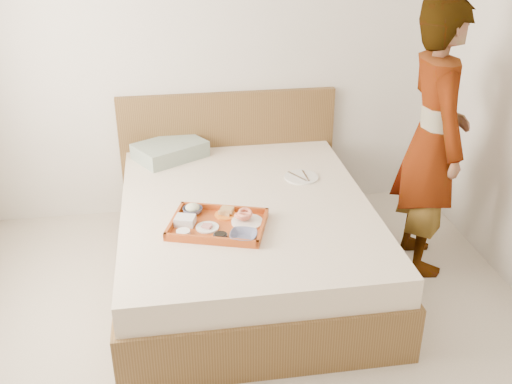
{
  "coord_description": "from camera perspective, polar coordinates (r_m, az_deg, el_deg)",
  "views": [
    {
      "loc": [
        -0.37,
        -2.29,
        2.28
      ],
      "look_at": [
        0.13,
        0.9,
        0.65
      ],
      "focal_mm": 41.76,
      "sensor_mm": 36.0,
      "label": 1
    }
  ],
  "objects": [
    {
      "name": "salad_bowl",
      "position": [
        3.61,
        -6.09,
        -1.77
      ],
      "size": [
        0.15,
        0.15,
        0.04
      ],
      "primitive_type": "imported",
      "rotation": [
        0.0,
        0.0,
        -0.31
      ],
      "color": "#1D214B",
      "rests_on": "tray"
    },
    {
      "name": "tray",
      "position": [
        3.47,
        -3.66,
        -3.09
      ],
      "size": [
        0.64,
        0.54,
        0.05
      ],
      "primitive_type": "cube",
      "rotation": [
        0.0,
        0.0,
        -0.31
      ],
      "color": "#AE4B10",
      "rests_on": "bed"
    },
    {
      "name": "wall_back",
      "position": [
        4.42,
        -4.06,
        13.87
      ],
      "size": [
        3.5,
        0.01,
        2.6
      ],
      "primitive_type": "cube",
      "color": "silver",
      "rests_on": "ground"
    },
    {
      "name": "bed",
      "position": [
        3.89,
        -0.96,
        -4.47
      ],
      "size": [
        1.65,
        2.0,
        0.53
      ],
      "primitive_type": "cube",
      "color": "brown",
      "rests_on": "ground"
    },
    {
      "name": "navy_bowl_big",
      "position": [
        3.33,
        -1.21,
        -4.23
      ],
      "size": [
        0.19,
        0.19,
        0.04
      ],
      "primitive_type": "imported",
      "rotation": [
        0.0,
        0.0,
        -0.31
      ],
      "color": "#1D214B",
      "rests_on": "tray"
    },
    {
      "name": "meat_plate",
      "position": [
        3.45,
        -4.68,
        -3.4
      ],
      "size": [
        0.17,
        0.17,
        0.01
      ],
      "primitive_type": "cylinder",
      "rotation": [
        0.0,
        0.0,
        -0.31
      ],
      "color": "white",
      "rests_on": "tray"
    },
    {
      "name": "headboard",
      "position": [
        4.65,
        -2.66,
        3.89
      ],
      "size": [
        1.65,
        0.06,
        0.95
      ],
      "primitive_type": "cube",
      "color": "brown",
      "rests_on": "ground"
    },
    {
      "name": "pillow",
      "position": [
        4.42,
        -8.22,
        3.98
      ],
      "size": [
        0.58,
        0.53,
        0.12
      ],
      "primitive_type": "cube",
      "rotation": [
        0.0,
        0.0,
        0.53
      ],
      "color": "gray",
      "rests_on": "bed"
    },
    {
      "name": "cheese_round",
      "position": [
        3.4,
        -6.99,
        -3.89
      ],
      "size": [
        0.1,
        0.1,
        0.03
      ],
      "primitive_type": "cylinder",
      "rotation": [
        0.0,
        0.0,
        -0.31
      ],
      "color": "white",
      "rests_on": "tray"
    },
    {
      "name": "prawn_plate",
      "position": [
        3.5,
        -0.85,
        -2.88
      ],
      "size": [
        0.24,
        0.24,
        0.01
      ],
      "primitive_type": "cylinder",
      "rotation": [
        0.0,
        0.0,
        -0.31
      ],
      "color": "white",
      "rests_on": "tray"
    },
    {
      "name": "sauce_dish",
      "position": [
        3.34,
        -3.44,
        -4.28
      ],
      "size": [
        0.1,
        0.1,
        0.03
      ],
      "primitive_type": "cylinder",
      "rotation": [
        0.0,
        0.0,
        -0.31
      ],
      "color": "black",
      "rests_on": "tray"
    },
    {
      "name": "person",
      "position": [
        3.91,
        16.62,
        4.77
      ],
      "size": [
        0.48,
        0.69,
        1.78
      ],
      "primitive_type": "imported",
      "rotation": [
        0.0,
        0.0,
        1.48
      ],
      "color": "white",
      "rests_on": "ground"
    },
    {
      "name": "ground",
      "position": [
        3.25,
        0.11,
        -17.71
      ],
      "size": [
        3.5,
        4.0,
        0.01
      ],
      "primitive_type": "cube",
      "color": "beige",
      "rests_on": "ground"
    },
    {
      "name": "dinner_plate",
      "position": [
        4.09,
        4.37,
        1.43
      ],
      "size": [
        0.27,
        0.27,
        0.01
      ],
      "primitive_type": "cylinder",
      "rotation": [
        0.0,
        0.0,
        0.21
      ],
      "color": "white",
      "rests_on": "bed"
    },
    {
      "name": "plastic_tub",
      "position": [
        3.5,
        -6.81,
        -2.74
      ],
      "size": [
        0.14,
        0.12,
        0.05
      ],
      "primitive_type": "cube",
      "rotation": [
        0.0,
        0.0,
        -0.31
      ],
      "color": "silver",
      "rests_on": "tray"
    },
    {
      "name": "bread_plate",
      "position": [
        3.58,
        -2.94,
        -2.21
      ],
      "size": [
        0.17,
        0.17,
        0.01
      ],
      "primitive_type": "cylinder",
      "rotation": [
        0.0,
        0.0,
        -0.31
      ],
      "color": "orange",
      "rests_on": "tray"
    }
  ]
}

